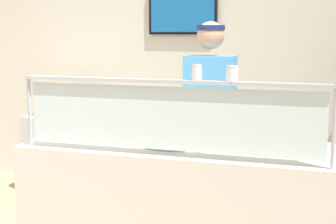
# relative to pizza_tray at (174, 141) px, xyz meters

# --- Properties ---
(shop_rear_unit) EXTENTS (6.45, 0.13, 2.70)m
(shop_rear_unit) POSITION_rel_pizza_tray_xyz_m (0.06, 2.05, 0.39)
(shop_rear_unit) COLOR silver
(shop_rear_unit) RESTS_ON ground
(serving_counter) EXTENTS (2.05, 0.76, 0.95)m
(serving_counter) POSITION_rel_pizza_tray_xyz_m (0.07, -0.03, -0.49)
(serving_counter) COLOR silver
(serving_counter) RESTS_ON ground
(sneeze_guard) EXTENTS (1.88, 0.06, 0.46)m
(sneeze_guard) POSITION_rel_pizza_tray_xyz_m (0.07, -0.35, 0.27)
(sneeze_guard) COLOR #B2B5BC
(sneeze_guard) RESTS_ON serving_counter
(pizza_tray) EXTENTS (0.48, 0.48, 0.04)m
(pizza_tray) POSITION_rel_pizza_tray_xyz_m (0.00, 0.00, 0.00)
(pizza_tray) COLOR #9EA0A8
(pizza_tray) RESTS_ON serving_counter
(pizza_server) EXTENTS (0.11, 0.29, 0.01)m
(pizza_server) POSITION_rel_pizza_tray_xyz_m (0.02, -0.02, 0.02)
(pizza_server) COLOR #ADAFB7
(pizza_server) RESTS_ON pizza_tray
(parmesan_shaker) EXTENTS (0.06, 0.06, 0.09)m
(parmesan_shaker) POSITION_rel_pizza_tray_xyz_m (0.24, -0.35, 0.48)
(parmesan_shaker) COLOR white
(parmesan_shaker) RESTS_ON sneeze_guard
(pepper_flake_shaker) EXTENTS (0.07, 0.07, 0.09)m
(pepper_flake_shaker) POSITION_rel_pizza_tray_xyz_m (0.45, -0.35, 0.48)
(pepper_flake_shaker) COLOR white
(pepper_flake_shaker) RESTS_ON sneeze_guard
(worker_figure) EXTENTS (0.41, 0.50, 1.76)m
(worker_figure) POSITION_rel_pizza_tray_xyz_m (0.09, 0.67, 0.04)
(worker_figure) COLOR #23232D
(worker_figure) RESTS_ON ground
(prep_shelf) EXTENTS (0.70, 0.55, 0.82)m
(prep_shelf) POSITION_rel_pizza_tray_xyz_m (-1.70, 1.56, -0.56)
(prep_shelf) COLOR #B7BABF
(prep_shelf) RESTS_ON ground
(pizza_box_stack) EXTENTS (0.46, 0.44, 0.32)m
(pizza_box_stack) POSITION_rel_pizza_tray_xyz_m (-1.69, 1.56, 0.01)
(pizza_box_stack) COLOR silver
(pizza_box_stack) RESTS_ON prep_shelf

